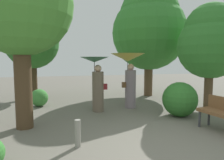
# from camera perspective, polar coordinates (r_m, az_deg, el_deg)

# --- Properties ---
(ground_plane) EXTENTS (40.00, 40.00, 0.00)m
(ground_plane) POSITION_cam_1_polar(r_m,az_deg,el_deg) (4.26, 14.85, -19.00)
(ground_plane) COLOR #6B665B
(person_left) EXTENTS (0.98, 0.98, 1.87)m
(person_left) POSITION_cam_1_polar(r_m,az_deg,el_deg) (6.95, -4.37, 0.83)
(person_left) COLOR #6B5B4C
(person_left) RESTS_ON ground
(person_right) EXTENTS (1.24, 1.24, 2.01)m
(person_right) POSITION_cam_1_polar(r_m,az_deg,el_deg) (7.48, 4.68, 3.31)
(person_right) COLOR gray
(person_right) RESTS_ON ground
(tree_near_right) EXTENTS (2.34, 2.34, 3.81)m
(tree_near_right) POSITION_cam_1_polar(r_m,az_deg,el_deg) (8.29, 25.90, 9.85)
(tree_near_right) COLOR brown
(tree_near_right) RESTS_ON ground
(tree_mid_left) EXTENTS (2.39, 2.39, 4.22)m
(tree_mid_left) POSITION_cam_1_polar(r_m,az_deg,el_deg) (10.03, -21.57, 11.04)
(tree_mid_left) COLOR #42301E
(tree_mid_left) RESTS_ON ground
(tree_far_back) EXTENTS (3.60, 3.60, 5.34)m
(tree_far_back) POSITION_cam_1_polar(r_m,az_deg,el_deg) (10.37, 10.39, 14.27)
(tree_far_back) COLOR brown
(tree_far_back) RESTS_ON ground
(bush_path_right) EXTENTS (0.66, 0.66, 0.66)m
(bush_path_right) POSITION_cam_1_polar(r_m,az_deg,el_deg) (8.29, -19.73, -4.70)
(bush_path_right) COLOR #428C3D
(bush_path_right) RESTS_ON ground
(bush_behind_bench) EXTENTS (1.08, 1.08, 1.08)m
(bush_behind_bench) POSITION_cam_1_polar(r_m,az_deg,el_deg) (6.73, 18.48, -5.16)
(bush_behind_bench) COLOR #2D6B28
(bush_behind_bench) RESTS_ON ground
(path_marker_post) EXTENTS (0.12, 0.12, 0.56)m
(path_marker_post) POSITION_cam_1_polar(r_m,az_deg,el_deg) (4.31, -9.60, -14.55)
(path_marker_post) COLOR gray
(path_marker_post) RESTS_ON ground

